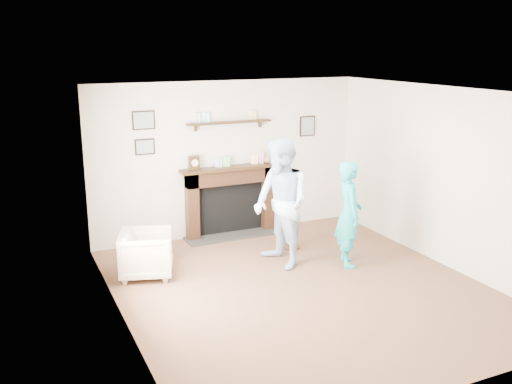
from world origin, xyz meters
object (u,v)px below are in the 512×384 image
man (281,265)px  woman (347,264)px  armchair (148,276)px  pedestal_table (291,201)px

man → woman: 0.95m
armchair → pedestal_table: size_ratio=0.57×
woman → man: bearing=87.1°
man → pedestal_table: 1.05m
armchair → man: 1.86m
armchair → woman: (2.69, -0.78, 0.00)m
armchair → woman: 2.80m
man → pedestal_table: size_ratio=1.51×
man → woman: bearing=62.6°
woman → pedestal_table: bearing=43.3°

